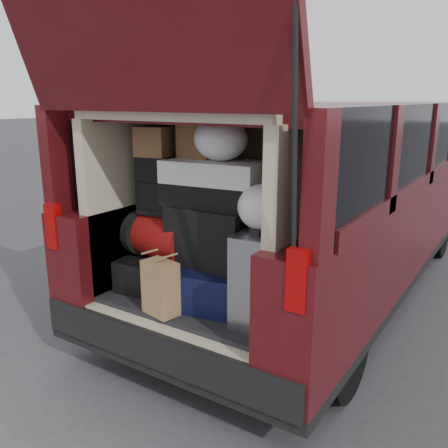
# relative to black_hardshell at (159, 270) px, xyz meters

# --- Properties ---
(ground) EXTENTS (80.00, 80.00, 0.00)m
(ground) POSITION_rel_black_hardshell_xyz_m (0.41, -0.16, -0.66)
(ground) COLOR #353437
(ground) RESTS_ON ground
(minivan) EXTENTS (1.90, 5.35, 2.77)m
(minivan) POSITION_rel_black_hardshell_xyz_m (0.41, 1.69, 0.25)
(minivan) COLOR black
(minivan) RESTS_ON ground
(load_floor) EXTENTS (1.24, 1.05, 0.55)m
(load_floor) POSITION_rel_black_hardshell_xyz_m (0.41, 0.11, -0.38)
(load_floor) COLOR black
(load_floor) RESTS_ON ground
(black_hardshell) EXTENTS (0.45, 0.58, 0.22)m
(black_hardshell) POSITION_rel_black_hardshell_xyz_m (0.00, 0.00, 0.00)
(black_hardshell) COLOR black
(black_hardshell) RESTS_ON load_floor
(navy_hardshell) EXTENTS (0.56, 0.64, 0.25)m
(navy_hardshell) POSITION_rel_black_hardshell_xyz_m (0.45, -0.01, 0.01)
(navy_hardshell) COLOR black
(navy_hardshell) RESTS_ON load_floor
(silver_roller) EXTENTS (0.26, 0.38, 0.54)m
(silver_roller) POSITION_rel_black_hardshell_xyz_m (0.86, -0.11, 0.16)
(silver_roller) COLOR silver
(silver_roller) RESTS_ON load_floor
(kraft_bag) EXTENTS (0.24, 0.18, 0.33)m
(kraft_bag) POSITION_rel_black_hardshell_xyz_m (0.31, -0.35, 0.06)
(kraft_bag) COLOR #9F7647
(kraft_bag) RESTS_ON load_floor
(red_duffel) EXTENTS (0.51, 0.37, 0.30)m
(red_duffel) POSITION_rel_black_hardshell_xyz_m (0.07, -0.03, 0.26)
(red_duffel) COLOR maroon
(red_duffel) RESTS_ON black_hardshell
(black_soft_case) EXTENTS (0.53, 0.33, 0.38)m
(black_soft_case) POSITION_rel_black_hardshell_xyz_m (0.46, -0.01, 0.33)
(black_soft_case) COLOR black
(black_soft_case) RESTS_ON navy_hardshell
(backpack) EXTENTS (0.27, 0.17, 0.38)m
(backpack) POSITION_rel_black_hardshell_xyz_m (0.04, -0.02, 0.60)
(backpack) COLOR black
(backpack) RESTS_ON red_duffel
(twotone_duffel) EXTENTS (0.65, 0.38, 0.28)m
(twotone_duffel) POSITION_rel_black_hardshell_xyz_m (0.45, 0.03, 0.65)
(twotone_duffel) COLOR silver
(twotone_duffel) RESTS_ON black_soft_case
(grocery_sack_lower) EXTENTS (0.24, 0.21, 0.19)m
(grocery_sack_lower) POSITION_rel_black_hardshell_xyz_m (0.01, -0.01, 0.89)
(grocery_sack_lower) COLOR brown
(grocery_sack_lower) RESTS_ON backpack
(grocery_sack_upper) EXTENTS (0.25, 0.21, 0.24)m
(grocery_sack_upper) POSITION_rel_black_hardshell_xyz_m (0.29, 0.11, 0.91)
(grocery_sack_upper) COLOR brown
(grocery_sack_upper) RESTS_ON twotone_duffel
(plastic_bag_center) EXTENTS (0.37, 0.35, 0.26)m
(plastic_bag_center) POSITION_rel_black_hardshell_xyz_m (0.50, 0.03, 0.93)
(plastic_bag_center) COLOR white
(plastic_bag_center) RESTS_ON twotone_duffel
(plastic_bag_right) EXTENTS (0.33, 0.31, 0.27)m
(plastic_bag_right) POSITION_rel_black_hardshell_xyz_m (0.86, -0.07, 0.57)
(plastic_bag_right) COLOR white
(plastic_bag_right) RESTS_ON silver_roller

